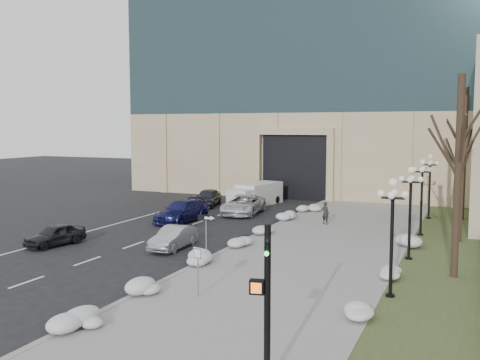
% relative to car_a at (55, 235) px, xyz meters
% --- Properties ---
extents(ground, '(160.00, 160.00, 0.00)m').
position_rel_car_a_xyz_m(ground, '(10.53, -8.13, -0.61)').
color(ground, black).
rests_on(ground, ground).
extents(sidewalk, '(9.00, 40.00, 0.12)m').
position_rel_car_a_xyz_m(sidewalk, '(14.03, 5.87, -0.55)').
color(sidewalk, gray).
rests_on(sidewalk, ground).
extents(curb, '(0.30, 40.00, 0.14)m').
position_rel_car_a_xyz_m(curb, '(9.53, 5.87, -0.54)').
color(curb, gray).
rests_on(curb, ground).
extents(grass_strip, '(4.00, 40.00, 0.10)m').
position_rel_car_a_xyz_m(grass_strip, '(20.53, 5.87, -0.56)').
color(grass_strip, '#394623').
rests_on(grass_strip, ground).
extents(office_tower, '(40.00, 24.70, 36.00)m').
position_rel_car_a_xyz_m(office_tower, '(8.53, 35.45, 17.89)').
color(office_tower, tan).
rests_on(office_tower, ground).
extents(car_a, '(2.13, 3.78, 1.22)m').
position_rel_car_a_xyz_m(car_a, '(0.00, 0.00, 0.00)').
color(car_a, black).
rests_on(car_a, ground).
extents(car_b, '(1.45, 3.81, 1.24)m').
position_rel_car_a_xyz_m(car_b, '(6.60, 1.99, 0.01)').
color(car_b, '#979B9E').
rests_on(car_b, ground).
extents(car_c, '(2.37, 5.24, 1.49)m').
position_rel_car_a_xyz_m(car_c, '(2.78, 9.55, 0.14)').
color(car_c, '#171952').
rests_on(car_c, ground).
extents(car_d, '(3.09, 5.62, 1.49)m').
position_rel_car_a_xyz_m(car_d, '(5.51, 14.28, 0.14)').
color(car_d, white).
rests_on(car_d, ground).
extents(car_e, '(2.63, 4.58, 1.47)m').
position_rel_car_a_xyz_m(car_e, '(1.07, 16.96, 0.12)').
color(car_e, '#303035').
rests_on(car_e, ground).
extents(pedestrian, '(0.66, 0.55, 1.53)m').
position_rel_car_a_xyz_m(pedestrian, '(12.56, 12.05, 0.28)').
color(pedestrian, black).
rests_on(pedestrian, sidewalk).
extents(box_truck, '(3.12, 6.14, 1.86)m').
position_rel_car_a_xyz_m(box_truck, '(4.60, 19.14, 0.29)').
color(box_truck, beige).
rests_on(box_truck, ground).
extents(one_way_sign, '(0.90, 0.26, 2.40)m').
position_rel_car_a_xyz_m(one_way_sign, '(9.78, 0.02, 1.37)').
color(one_way_sign, slate).
rests_on(one_way_sign, ground).
extents(keep_sign, '(0.44, 0.14, 2.05)m').
position_rel_car_a_xyz_m(keep_sign, '(11.93, -5.17, 0.90)').
color(keep_sign, slate).
rests_on(keep_sign, ground).
extents(traffic_signal, '(0.74, 0.98, 4.29)m').
position_rel_car_a_xyz_m(traffic_signal, '(16.91, -10.84, 1.52)').
color(traffic_signal, black).
rests_on(traffic_signal, ground).
extents(snow_clump_a, '(1.10, 1.60, 0.36)m').
position_rel_car_a_xyz_m(snow_clump_a, '(10.02, -9.64, -0.31)').
color(snow_clump_a, silver).
rests_on(snow_clump_a, sidewalk).
extents(snow_clump_b, '(1.10, 1.60, 0.36)m').
position_rel_car_a_xyz_m(snow_clump_b, '(9.90, -5.78, -0.31)').
color(snow_clump_b, silver).
rests_on(snow_clump_b, sidewalk).
extents(snow_clump_c, '(1.10, 1.60, 0.36)m').
position_rel_car_a_xyz_m(snow_clump_c, '(9.71, -0.77, -0.31)').
color(snow_clump_c, silver).
rests_on(snow_clump_c, sidewalk).
extents(snow_clump_d, '(1.10, 1.60, 0.36)m').
position_rel_car_a_xyz_m(snow_clump_d, '(9.70, 3.35, -0.31)').
color(snow_clump_d, silver).
rests_on(snow_clump_d, sidewalk).
extents(snow_clump_e, '(1.10, 1.60, 0.36)m').
position_rel_car_a_xyz_m(snow_clump_e, '(9.65, 7.44, -0.31)').
color(snow_clump_e, silver).
rests_on(snow_clump_e, sidewalk).
extents(snow_clump_f, '(1.10, 1.60, 0.36)m').
position_rel_car_a_xyz_m(snow_clump_f, '(9.67, 12.48, -0.31)').
color(snow_clump_f, silver).
rests_on(snow_clump_f, sidewalk).
extents(snow_clump_g, '(1.10, 1.60, 0.36)m').
position_rel_car_a_xyz_m(snow_clump_g, '(10.01, 17.39, -0.31)').
color(snow_clump_g, silver).
rests_on(snow_clump_g, sidewalk).
extents(snow_clump_h, '(1.10, 1.60, 0.36)m').
position_rel_car_a_xyz_m(snow_clump_h, '(18.02, -5.05, -0.31)').
color(snow_clump_h, silver).
rests_on(snow_clump_h, sidewalk).
extents(snow_clump_i, '(1.10, 1.60, 0.36)m').
position_rel_car_a_xyz_m(snow_clump_i, '(18.16, 0.55, -0.31)').
color(snow_clump_i, silver).
rests_on(snow_clump_i, sidewalk).
extents(snow_clump_j, '(1.10, 1.60, 0.36)m').
position_rel_car_a_xyz_m(snow_clump_j, '(18.40, 7.10, -0.31)').
color(snow_clump_j, silver).
rests_on(snow_clump_j, sidewalk).
extents(snow_clump_k, '(1.10, 1.60, 0.36)m').
position_rel_car_a_xyz_m(snow_clump_k, '(9.69, -0.71, -0.31)').
color(snow_clump_k, silver).
rests_on(snow_clump_k, sidewalk).
extents(snow_clump_l, '(1.10, 1.60, 0.36)m').
position_rel_car_a_xyz_m(snow_clump_l, '(9.86, 16.83, -0.31)').
color(snow_clump_l, silver).
rests_on(snow_clump_l, sidewalk).
extents(lamppost_a, '(1.18, 1.18, 4.76)m').
position_rel_car_a_xyz_m(lamppost_a, '(18.83, -2.13, 2.47)').
color(lamppost_a, black).
rests_on(lamppost_a, ground).
extents(lamppost_b, '(1.18, 1.18, 4.76)m').
position_rel_car_a_xyz_m(lamppost_b, '(18.83, 4.37, 2.47)').
color(lamppost_b, black).
rests_on(lamppost_b, ground).
extents(lamppost_c, '(1.18, 1.18, 4.76)m').
position_rel_car_a_xyz_m(lamppost_c, '(18.83, 10.87, 2.47)').
color(lamppost_c, black).
rests_on(lamppost_c, ground).
extents(lamppost_d, '(1.18, 1.18, 4.76)m').
position_rel_car_a_xyz_m(lamppost_d, '(18.83, 17.37, 2.47)').
color(lamppost_d, black).
rests_on(lamppost_d, ground).
extents(tree_near, '(3.20, 3.20, 9.00)m').
position_rel_car_a_xyz_m(tree_near, '(21.03, 1.87, 5.22)').
color(tree_near, black).
rests_on(tree_near, ground).
extents(tree_mid, '(3.20, 3.20, 8.50)m').
position_rel_car_a_xyz_m(tree_mid, '(21.03, 9.87, 4.90)').
color(tree_mid, black).
rests_on(tree_mid, ground).
extents(tree_far, '(3.20, 3.20, 9.50)m').
position_rel_car_a_xyz_m(tree_far, '(21.03, 17.87, 5.54)').
color(tree_far, black).
rests_on(tree_far, ground).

